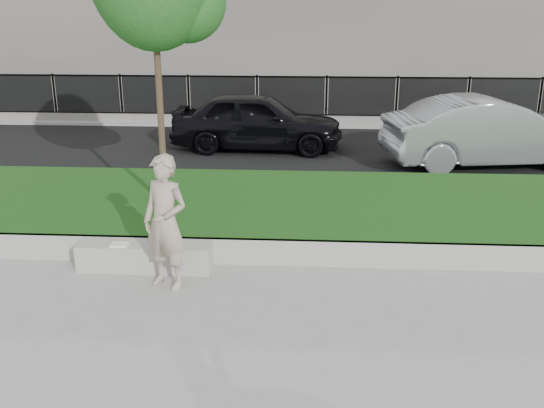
# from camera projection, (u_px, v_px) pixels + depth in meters

# --- Properties ---
(ground) EXTENTS (90.00, 90.00, 0.00)m
(ground) POSITION_uv_depth(u_px,v_px,m) (226.00, 295.00, 8.12)
(ground) COLOR gray
(ground) RESTS_ON ground
(grass_bank) EXTENTS (34.00, 4.00, 0.40)m
(grass_bank) POSITION_uv_depth(u_px,v_px,m) (248.00, 209.00, 10.91)
(grass_bank) COLOR black
(grass_bank) RESTS_ON ground
(grass_kerb) EXTENTS (34.00, 0.08, 0.40)m
(grass_kerb) POSITION_uv_depth(u_px,v_px,m) (235.00, 251.00, 9.05)
(grass_kerb) COLOR #9C9992
(grass_kerb) RESTS_ON ground
(street) EXTENTS (34.00, 7.00, 0.04)m
(street) POSITION_uv_depth(u_px,v_px,m) (268.00, 150.00, 16.18)
(street) COLOR black
(street) RESTS_ON ground
(far_pavement) EXTENTS (34.00, 3.00, 0.12)m
(far_pavement) POSITION_uv_depth(u_px,v_px,m) (277.00, 119.00, 20.43)
(far_pavement) COLOR gray
(far_pavement) RESTS_ON ground
(iron_fence) EXTENTS (32.00, 0.30, 1.50)m
(iron_fence) POSITION_uv_depth(u_px,v_px,m) (276.00, 109.00, 19.33)
(iron_fence) COLOR slate
(iron_fence) RESTS_ON far_pavement
(stone_bench) EXTENTS (1.95, 0.49, 0.40)m
(stone_bench) POSITION_uv_depth(u_px,v_px,m) (146.00, 256.00, 8.90)
(stone_bench) COLOR #9C9992
(stone_bench) RESTS_ON ground
(man) EXTENTS (0.80, 0.68, 1.86)m
(man) POSITION_uv_depth(u_px,v_px,m) (166.00, 222.00, 8.12)
(man) COLOR tan
(man) RESTS_ON ground
(book) EXTENTS (0.26, 0.20, 0.03)m
(book) POSITION_uv_depth(u_px,v_px,m) (120.00, 245.00, 8.74)
(book) COLOR white
(book) RESTS_ON stone_bench
(car_dark) EXTENTS (4.53, 1.97, 1.52)m
(car_dark) POSITION_uv_depth(u_px,v_px,m) (257.00, 121.00, 15.93)
(car_dark) COLOR black
(car_dark) RESTS_ON street
(car_silver) EXTENTS (5.16, 2.53, 1.63)m
(car_silver) POSITION_uv_depth(u_px,v_px,m) (490.00, 132.00, 14.29)
(car_silver) COLOR #909498
(car_silver) RESTS_ON street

